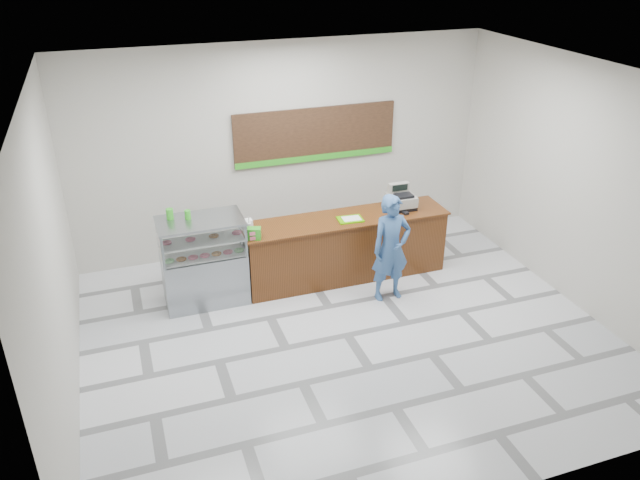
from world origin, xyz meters
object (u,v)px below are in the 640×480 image
object	(u,v)px
cash_register	(401,199)
customer	(391,248)
serving_tray	(350,219)
sales_counter	(345,247)
display_case	(204,260)

from	to	relation	value
cash_register	customer	distance (m)	1.10
cash_register	serving_tray	distance (m)	0.95
sales_counter	customer	distance (m)	0.95
cash_register	serving_tray	xyz separation A→B (m)	(-0.93, -0.17, -0.13)
sales_counter	serving_tray	world-z (taller)	serving_tray
sales_counter	serving_tray	size ratio (longest dim) A/B	8.07
sales_counter	customer	world-z (taller)	customer
serving_tray	customer	size ratio (longest dim) A/B	0.24
display_case	customer	distance (m)	2.75
serving_tray	customer	distance (m)	0.82
display_case	serving_tray	bearing A→B (deg)	-2.51
sales_counter	display_case	world-z (taller)	display_case
sales_counter	serving_tray	bearing A→B (deg)	-67.34
sales_counter	cash_register	bearing A→B (deg)	4.36
sales_counter	serving_tray	xyz separation A→B (m)	(0.04, -0.10, 0.52)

